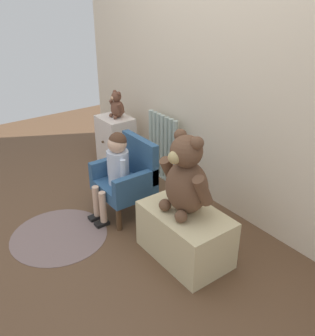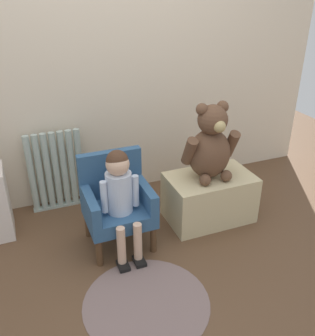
{
  "view_description": "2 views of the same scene",
  "coord_description": "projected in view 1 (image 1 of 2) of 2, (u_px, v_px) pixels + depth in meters",
  "views": [
    {
      "loc": [
        2.17,
        -0.88,
        1.76
      ],
      "look_at": [
        0.23,
        0.55,
        0.55
      ],
      "focal_mm": 40.0,
      "sensor_mm": 36.0,
      "label": 1
    },
    {
      "loc": [
        -0.69,
        -1.58,
        1.68
      ],
      "look_at": [
        0.15,
        0.53,
        0.51
      ],
      "focal_mm": 40.0,
      "sensor_mm": 36.0,
      "label": 2
    }
  ],
  "objects": [
    {
      "name": "floor_rug",
      "position": [
        59.0,
        235.0,
        2.89
      ],
      "size": [
        0.74,
        0.74,
        0.01
      ],
      "primitive_type": "cylinder",
      "color": "#77615E",
      "rests_on": "ground_plane"
    },
    {
      "name": "low_bench",
      "position": [
        185.0,
        234.0,
        2.61
      ],
      "size": [
        0.64,
        0.4,
        0.36
      ],
      "primitive_type": "cube",
      "color": "#CBBA8B",
      "rests_on": "ground_plane"
    },
    {
      "name": "small_teddy_bear",
      "position": [
        117.0,
        106.0,
        3.75
      ],
      "size": [
        0.2,
        0.14,
        0.27
      ],
      "color": "brown",
      "rests_on": "small_dresser"
    },
    {
      "name": "child_armchair",
      "position": [
        128.0,
        177.0,
        3.06
      ],
      "size": [
        0.44,
        0.4,
        0.64
      ],
      "color": "#2D537A",
      "rests_on": "ground_plane"
    },
    {
      "name": "ground_plane",
      "position": [
        81.0,
        242.0,
        2.82
      ],
      "size": [
        6.0,
        6.0,
        0.0
      ],
      "primitive_type": "plane",
      "color": "brown"
    },
    {
      "name": "small_dresser",
      "position": [
        116.0,
        141.0,
        3.92
      ],
      "size": [
        0.36,
        0.31,
        0.52
      ],
      "color": "silver",
      "rests_on": "ground_plane"
    },
    {
      "name": "back_wall",
      "position": [
        212.0,
        61.0,
        2.94
      ],
      "size": [
        3.8,
        0.05,
        2.4
      ],
      "primitive_type": "cube",
      "color": "beige",
      "rests_on": "ground_plane"
    },
    {
      "name": "radiator",
      "position": [
        163.0,
        148.0,
        3.61
      ],
      "size": [
        0.43,
        0.05,
        0.65
      ],
      "color": "#A3B5AB",
      "rests_on": "ground_plane"
    },
    {
      "name": "child_figure",
      "position": [
        116.0,
        164.0,
        2.94
      ],
      "size": [
        0.25,
        0.35,
        0.73
      ],
      "color": "silver",
      "rests_on": "ground_plane"
    },
    {
      "name": "large_teddy_bear",
      "position": [
        186.0,
        179.0,
        2.43
      ],
      "size": [
        0.41,
        0.29,
        0.57
      ],
      "color": "brown",
      "rests_on": "low_bench"
    }
  ]
}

